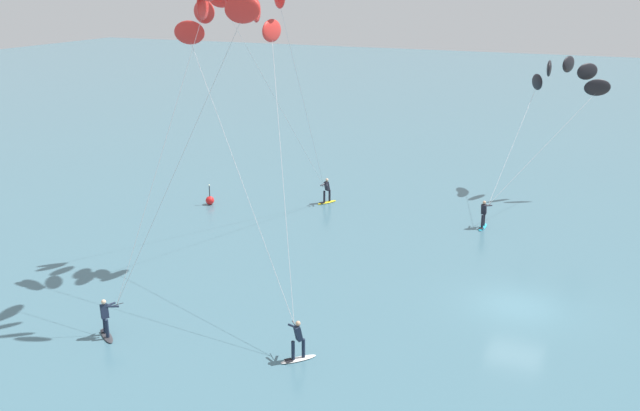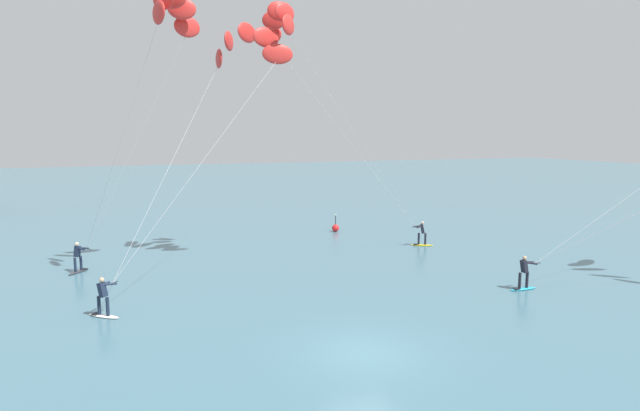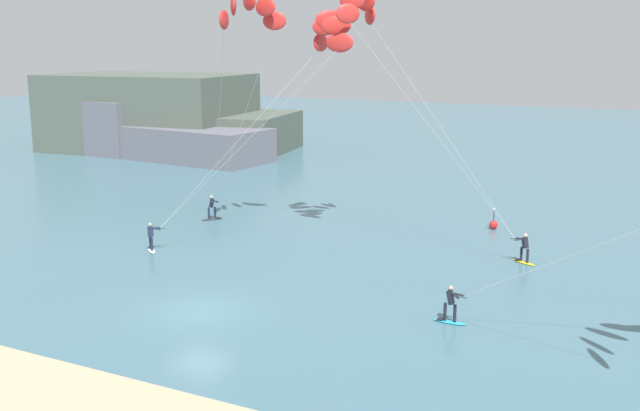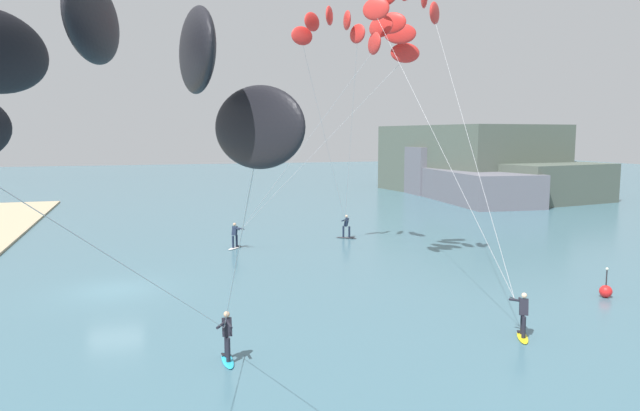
% 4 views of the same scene
% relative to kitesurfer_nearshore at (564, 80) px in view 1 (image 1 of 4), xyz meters
% --- Properties ---
extents(ground_plane, '(240.00, 240.00, 0.00)m').
position_rel_kitesurfer_nearshore_xyz_m(ground_plane, '(-20.14, -0.93, -7.80)').
color(ground_plane, '#426B7A').
extents(kitesurfer_nearshore, '(12.34, 6.12, 9.34)m').
position_rel_kitesurfer_nearshore_xyz_m(kitesurfer_nearshore, '(0.00, 0.00, 0.00)').
color(kitesurfer_nearshore, '#23ADD1').
rests_on(kitesurfer_nearshore, ground).
extents(kitesurfer_mid_water, '(10.89, 10.19, 13.72)m').
position_rel_kitesurfer_nearshore_xyz_m(kitesurfer_mid_water, '(-20.98, 13.08, 4.21)').
color(kitesurfer_mid_water, white).
rests_on(kitesurfer_mid_water, ground).
extents(kitesurfer_far_out, '(11.47, 4.42, 15.02)m').
position_rel_kitesurfer_nearshore_xyz_m(kitesurfer_far_out, '(-18.25, 13.35, 5.45)').
color(kitesurfer_far_out, yellow).
rests_on(kitesurfer_far_out, ground).
extents(kitesurfer_downwind, '(7.39, 5.89, 14.76)m').
position_rel_kitesurfer_nearshore_xyz_m(kitesurfer_downwind, '(-25.10, 11.48, 5.21)').
color(kitesurfer_downwind, '#333338').
rests_on(kitesurfer_downwind, ground).
extents(marker_buoy, '(0.56, 0.56, 1.38)m').
position_rel_kitesurfer_nearshore_xyz_m(marker_buoy, '(-12.21, 20.40, -7.50)').
color(marker_buoy, red).
rests_on(marker_buoy, ground).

